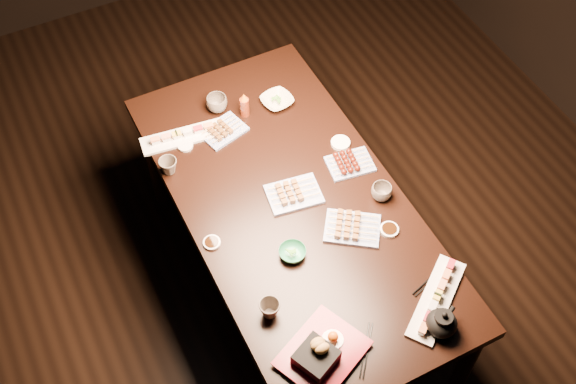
% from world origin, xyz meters
% --- Properties ---
extents(ground, '(5.00, 5.00, 0.00)m').
position_xyz_m(ground, '(0.00, 0.00, 0.00)').
color(ground, black).
rests_on(ground, ground).
extents(dining_table, '(1.03, 1.86, 0.75)m').
position_xyz_m(dining_table, '(-0.04, -0.09, 0.38)').
color(dining_table, black).
rests_on(dining_table, ground).
extents(sushi_platter_near, '(0.39, 0.33, 0.05)m').
position_xyz_m(sushi_platter_near, '(0.24, -0.76, 0.77)').
color(sushi_platter_near, white).
rests_on(sushi_platter_near, dining_table).
extents(sushi_platter_far, '(0.39, 0.15, 0.05)m').
position_xyz_m(sushi_platter_far, '(-0.33, 0.47, 0.77)').
color(sushi_platter_far, white).
rests_on(sushi_platter_far, dining_table).
extents(yakitori_plate_center, '(0.25, 0.20, 0.06)m').
position_xyz_m(yakitori_plate_center, '(-0.02, -0.06, 0.78)').
color(yakitori_plate_center, '#828EB6').
rests_on(yakitori_plate_center, dining_table).
extents(yakitori_plate_right, '(0.28, 0.27, 0.06)m').
position_xyz_m(yakitori_plate_right, '(0.12, -0.32, 0.78)').
color(yakitori_plate_right, '#828EB6').
rests_on(yakitori_plate_right, dining_table).
extents(yakitori_plate_left, '(0.23, 0.19, 0.05)m').
position_xyz_m(yakitori_plate_left, '(-0.15, 0.42, 0.78)').
color(yakitori_plate_left, '#828EB6').
rests_on(yakitori_plate_left, dining_table).
extents(tsukune_plate, '(0.22, 0.17, 0.05)m').
position_xyz_m(tsukune_plate, '(0.28, -0.02, 0.78)').
color(tsukune_plate, '#828EB6').
rests_on(tsukune_plate, dining_table).
extents(edamame_bowl_green, '(0.14, 0.14, 0.04)m').
position_xyz_m(edamame_bowl_green, '(-0.16, -0.32, 0.77)').
color(edamame_bowl_green, '#297F52').
rests_on(edamame_bowl_green, dining_table).
extents(edamame_bowl_cream, '(0.17, 0.17, 0.04)m').
position_xyz_m(edamame_bowl_cream, '(0.15, 0.46, 0.77)').
color(edamame_bowl_cream, beige).
rests_on(edamame_bowl_cream, dining_table).
extents(tempura_tray, '(0.38, 0.35, 0.11)m').
position_xyz_m(tempura_tray, '(-0.26, -0.76, 0.81)').
color(tempura_tray, black).
rests_on(tempura_tray, dining_table).
extents(teacup_near_left, '(0.10, 0.10, 0.08)m').
position_xyz_m(teacup_near_left, '(-0.36, -0.52, 0.79)').
color(teacup_near_left, brown).
rests_on(teacup_near_left, dining_table).
extents(teacup_mid_right, '(0.11, 0.11, 0.07)m').
position_xyz_m(teacup_mid_right, '(0.31, -0.23, 0.79)').
color(teacup_mid_right, brown).
rests_on(teacup_mid_right, dining_table).
extents(teacup_far_left, '(0.10, 0.10, 0.08)m').
position_xyz_m(teacup_far_left, '(-0.45, 0.31, 0.79)').
color(teacup_far_left, brown).
rests_on(teacup_far_left, dining_table).
extents(teacup_far_right, '(0.11, 0.11, 0.08)m').
position_xyz_m(teacup_far_right, '(-0.11, 0.56, 0.79)').
color(teacup_far_right, brown).
rests_on(teacup_far_right, dining_table).
extents(teapot, '(0.19, 0.19, 0.12)m').
position_xyz_m(teapot, '(0.19, -0.87, 0.81)').
color(teapot, black).
rests_on(teapot, dining_table).
extents(condiment_bottle, '(0.05, 0.05, 0.13)m').
position_xyz_m(condiment_bottle, '(-0.01, 0.47, 0.82)').
color(condiment_bottle, maroon).
rests_on(condiment_bottle, dining_table).
extents(sauce_dish_west, '(0.09, 0.09, 0.01)m').
position_xyz_m(sauce_dish_west, '(-0.44, -0.12, 0.76)').
color(sauce_dish_west, white).
rests_on(sauce_dish_west, dining_table).
extents(sauce_dish_east, '(0.10, 0.10, 0.02)m').
position_xyz_m(sauce_dish_east, '(0.30, 0.11, 0.76)').
color(sauce_dish_east, white).
rests_on(sauce_dish_east, dining_table).
extents(sauce_dish_se, '(0.11, 0.11, 0.01)m').
position_xyz_m(sauce_dish_se, '(0.25, -0.40, 0.76)').
color(sauce_dish_se, white).
rests_on(sauce_dish_se, dining_table).
extents(sauce_dish_nw, '(0.08, 0.08, 0.01)m').
position_xyz_m(sauce_dish_nw, '(-0.34, 0.41, 0.76)').
color(sauce_dish_nw, white).
rests_on(sauce_dish_nw, dining_table).
extents(chopsticks_near, '(0.16, 0.19, 0.01)m').
position_xyz_m(chopsticks_near, '(-0.11, -0.82, 0.75)').
color(chopsticks_near, black).
rests_on(chopsticks_near, dining_table).
extents(chopsticks_se, '(0.22, 0.08, 0.01)m').
position_xyz_m(chopsticks_se, '(0.28, -0.67, 0.75)').
color(chopsticks_se, black).
rests_on(chopsticks_se, dining_table).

